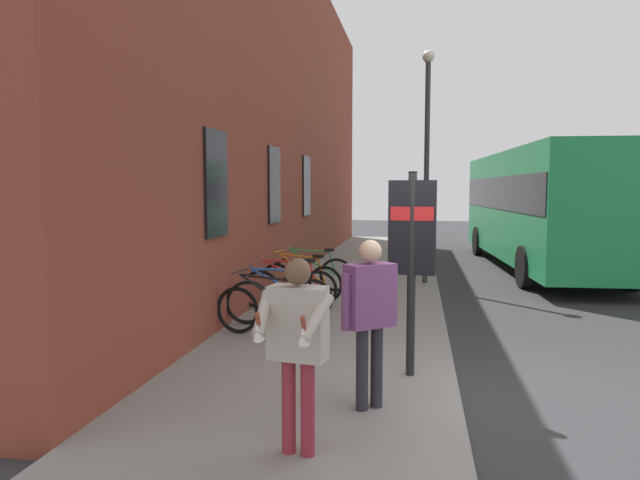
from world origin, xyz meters
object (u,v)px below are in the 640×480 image
(bicycle_end_of_row, at_px, (301,281))
(street_lamp, at_px, (427,147))
(bicycle_under_window, at_px, (269,311))
(tourist_with_hotdogs, at_px, (297,335))
(bicycle_nearest_sign, at_px, (290,288))
(transit_info_sign, at_px, (412,241))
(bicycle_far_end, at_px, (280,299))
(pedestrian_near_bus, at_px, (370,306))
(city_bus, at_px, (541,203))
(bicycle_mid_rack, at_px, (312,274))

(bicycle_end_of_row, height_order, street_lamp, street_lamp)
(bicycle_under_window, xyz_separation_m, tourist_with_hotdogs, (-3.65, -1.21, 0.62))
(tourist_with_hotdogs, bearing_deg, bicycle_nearest_sign, 13.44)
(transit_info_sign, distance_m, street_lamp, 7.01)
(bicycle_under_window, bearing_deg, bicycle_far_end, 2.94)
(bicycle_under_window, bearing_deg, pedestrian_near_bus, -146.09)
(bicycle_under_window, relative_size, city_bus, 0.16)
(bicycle_far_end, distance_m, bicycle_nearest_sign, 1.07)
(bicycle_far_end, height_order, transit_info_sign, transit_info_sign)
(bicycle_end_of_row, distance_m, pedestrian_near_bus, 5.64)
(bicycle_far_end, distance_m, city_bus, 10.12)
(bicycle_nearest_sign, bearing_deg, transit_info_sign, -146.52)
(bicycle_under_window, bearing_deg, bicycle_end_of_row, 1.80)
(bicycle_mid_rack, distance_m, pedestrian_near_bus, 6.60)
(tourist_with_hotdogs, bearing_deg, transit_info_sign, -21.81)
(tourist_with_hotdogs, distance_m, street_lamp, 9.37)
(pedestrian_near_bus, bearing_deg, tourist_with_hotdogs, 155.82)
(bicycle_under_window, relative_size, bicycle_nearest_sign, 1.00)
(transit_info_sign, height_order, city_bus, city_bus)
(bicycle_under_window, distance_m, pedestrian_near_bus, 3.13)
(city_bus, xyz_separation_m, street_lamp, (-3.73, 3.30, 1.36))
(bicycle_far_end, height_order, bicycle_nearest_sign, same)
(bicycle_under_window, relative_size, street_lamp, 0.33)
(bicycle_nearest_sign, relative_size, pedestrian_near_bus, 1.03)
(bicycle_nearest_sign, bearing_deg, bicycle_far_end, -175.41)
(bicycle_nearest_sign, relative_size, tourist_with_hotdogs, 1.07)
(bicycle_end_of_row, height_order, pedestrian_near_bus, pedestrian_near_bus)
(transit_info_sign, xyz_separation_m, street_lamp, (6.83, -0.24, 1.56))
(bicycle_under_window, height_order, bicycle_mid_rack, same)
(pedestrian_near_bus, bearing_deg, street_lamp, -4.56)
(bicycle_far_end, height_order, bicycle_end_of_row, same)
(street_lamp, bearing_deg, transit_info_sign, 177.96)
(bicycle_mid_rack, bearing_deg, bicycle_end_of_row, 178.37)
(bicycle_under_window, bearing_deg, city_bus, -31.70)
(tourist_with_hotdogs, height_order, street_lamp, street_lamp)
(transit_info_sign, height_order, street_lamp, street_lamp)
(transit_info_sign, bearing_deg, bicycle_far_end, 42.89)
(bicycle_under_window, xyz_separation_m, bicycle_nearest_sign, (1.94, 0.13, 0.00))
(bicycle_nearest_sign, height_order, street_lamp, street_lamp)
(tourist_with_hotdogs, bearing_deg, bicycle_far_end, 15.44)
(transit_info_sign, bearing_deg, bicycle_end_of_row, 27.52)
(bicycle_nearest_sign, distance_m, city_bus, 9.33)
(bicycle_far_end, bearing_deg, bicycle_mid_rack, 0.26)
(bicycle_mid_rack, height_order, tourist_with_hotdogs, tourist_with_hotdogs)
(bicycle_nearest_sign, bearing_deg, bicycle_mid_rack, -2.24)
(bicycle_nearest_sign, relative_size, city_bus, 0.17)
(bicycle_far_end, height_order, street_lamp, street_lamp)
(bicycle_nearest_sign, xyz_separation_m, tourist_with_hotdogs, (-5.60, -1.34, 0.62))
(bicycle_mid_rack, bearing_deg, transit_info_sign, -157.52)
(bicycle_mid_rack, height_order, city_bus, city_bus)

